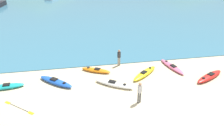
# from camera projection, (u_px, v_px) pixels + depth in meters

# --- Properties ---
(ground_plane) EXTENTS (400.00, 400.00, 0.00)m
(ground_plane) POSITION_uv_depth(u_px,v_px,m) (122.00, 119.00, 13.94)
(ground_plane) COLOR #C6B793
(bay_water) EXTENTS (160.00, 70.00, 0.06)m
(bay_water) POSITION_uv_depth(u_px,v_px,m) (82.00, 2.00, 52.02)
(bay_water) COLOR teal
(bay_water) RESTS_ON ground_plane
(kayak_on_sand_0) EXTENTS (3.10, 2.43, 0.38)m
(kayak_on_sand_0) POSITION_uv_depth(u_px,v_px,m) (114.00, 84.00, 17.56)
(kayak_on_sand_0) COLOR white
(kayak_on_sand_0) RESTS_ON ground_plane
(kayak_on_sand_1) EXTENTS (3.01, 2.75, 0.38)m
(kayak_on_sand_1) POSITION_uv_depth(u_px,v_px,m) (145.00, 73.00, 19.17)
(kayak_on_sand_1) COLOR yellow
(kayak_on_sand_1) RESTS_ON ground_plane
(kayak_on_sand_2) EXTENTS (3.41, 2.26, 0.39)m
(kayak_on_sand_2) POSITION_uv_depth(u_px,v_px,m) (210.00, 76.00, 18.67)
(kayak_on_sand_2) COLOR red
(kayak_on_sand_2) RESTS_ON ground_plane
(kayak_on_sand_3) EXTENTS (3.06, 2.80, 0.39)m
(kayak_on_sand_3) POSITION_uv_depth(u_px,v_px,m) (56.00, 82.00, 17.86)
(kayak_on_sand_3) COLOR blue
(kayak_on_sand_3) RESTS_ON ground_plane
(kayak_on_sand_4) EXTENTS (2.96, 0.93, 0.36)m
(kayak_on_sand_4) POSITION_uv_depth(u_px,v_px,m) (5.00, 87.00, 17.19)
(kayak_on_sand_4) COLOR teal
(kayak_on_sand_4) RESTS_ON ground_plane
(kayak_on_sand_5) EXTENTS (2.72, 1.89, 0.35)m
(kayak_on_sand_5) POSITION_uv_depth(u_px,v_px,m) (96.00, 70.00, 19.74)
(kayak_on_sand_5) COLOR orange
(kayak_on_sand_5) RESTS_ON ground_plane
(kayak_on_sand_6) EXTENTS (1.35, 3.48, 0.33)m
(kayak_on_sand_6) POSITION_uv_depth(u_px,v_px,m) (172.00, 67.00, 20.43)
(kayak_on_sand_6) COLOR #E5668C
(kayak_on_sand_6) RESTS_ON ground_plane
(person_near_foreground) EXTENTS (0.33, 0.22, 1.63)m
(person_near_foreground) POSITION_uv_depth(u_px,v_px,m) (140.00, 91.00, 15.18)
(person_near_foreground) COLOR #4C4C4C
(person_near_foreground) RESTS_ON ground_plane
(person_near_waterline) EXTENTS (0.33, 0.29, 1.61)m
(person_near_waterline) POSITION_uv_depth(u_px,v_px,m) (119.00, 56.00, 20.60)
(person_near_waterline) COLOR gray
(person_near_waterline) RESTS_ON ground_plane
(loose_paddle) EXTENTS (2.25, 1.92, 0.03)m
(loose_paddle) POSITION_uv_depth(u_px,v_px,m) (19.00, 108.00, 14.99)
(loose_paddle) COLOR black
(loose_paddle) RESTS_ON ground_plane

